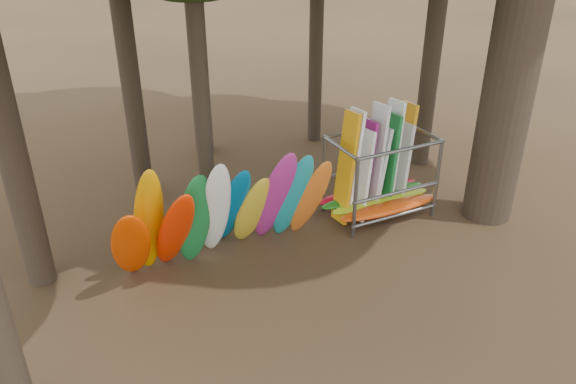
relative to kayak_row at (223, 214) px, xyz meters
name	(u,v)px	position (x,y,z in m)	size (l,w,h in m)	color
ground	(344,270)	(2.22, -1.43, -1.27)	(120.00, 120.00, 0.00)	#47331E
kayak_row	(223,214)	(0.00, 0.00, 0.00)	(4.99, 2.23, 3.00)	#DC3700
storage_rack	(379,178)	(4.34, 0.42, -0.27)	(3.14, 1.55, 2.92)	slate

